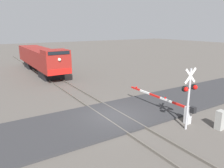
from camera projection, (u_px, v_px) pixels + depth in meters
ground_plane at (113, 117)px, 15.83m from camera, size 160.00×160.00×0.00m
rail_track_left at (104, 118)px, 15.44m from camera, size 0.08×80.00×0.15m
rail_track_right at (121, 114)px, 16.18m from camera, size 0.08×80.00×0.15m
road_surface at (113, 116)px, 15.81m from camera, size 36.00×5.44×0.14m
locomotive at (41, 58)px, 30.80m from camera, size 2.87×16.21×3.76m
crossing_signal at (189, 92)px, 13.29m from camera, size 1.18×0.33×3.95m
crossing_gate at (177, 108)px, 15.32m from camera, size 0.36×6.72×1.30m
utility_cabinet at (220, 120)px, 13.75m from camera, size 0.53×0.44×1.24m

